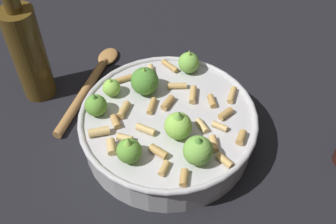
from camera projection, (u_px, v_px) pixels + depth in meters
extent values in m
plane|color=black|center=(168.00, 139.00, 0.68)|extent=(2.40, 2.40, 0.00)
cylinder|color=#B7B7BC|center=(168.00, 128.00, 0.66)|extent=(0.27, 0.27, 0.06)
torus|color=#B7B7BC|center=(168.00, 116.00, 0.63)|extent=(0.28, 0.28, 0.01)
sphere|color=#609E38|center=(130.00, 151.00, 0.57)|extent=(0.04, 0.04, 0.04)
cone|color=#8CC64C|center=(129.00, 143.00, 0.55)|extent=(0.02, 0.02, 0.02)
sphere|color=#8CC64C|center=(178.00, 126.00, 0.60)|extent=(0.04, 0.04, 0.04)
cone|color=#75B247|center=(178.00, 116.00, 0.58)|extent=(0.02, 0.02, 0.02)
sphere|color=#609E38|center=(96.00, 105.00, 0.63)|extent=(0.03, 0.03, 0.03)
cone|color=#4C8933|center=(94.00, 97.00, 0.61)|extent=(0.01, 0.01, 0.01)
sphere|color=#75B247|center=(189.00, 63.00, 0.69)|extent=(0.04, 0.04, 0.04)
cone|color=#8CC64C|center=(189.00, 54.00, 0.68)|extent=(0.01, 0.01, 0.02)
sphere|color=#8CC64C|center=(111.00, 88.00, 0.66)|extent=(0.03, 0.03, 0.03)
cone|color=#8CC64C|center=(111.00, 81.00, 0.65)|extent=(0.01, 0.01, 0.01)
sphere|color=#75B247|center=(198.00, 150.00, 0.56)|extent=(0.04, 0.04, 0.04)
cone|color=#4C8933|center=(199.00, 141.00, 0.55)|extent=(0.02, 0.02, 0.02)
sphere|color=#4C8933|center=(145.00, 81.00, 0.65)|extent=(0.05, 0.05, 0.05)
cone|color=#75B247|center=(144.00, 71.00, 0.64)|extent=(0.02, 0.02, 0.02)
cylinder|color=tan|center=(193.00, 95.00, 0.66)|extent=(0.03, 0.03, 0.01)
cylinder|color=tan|center=(164.00, 168.00, 0.56)|extent=(0.01, 0.02, 0.01)
cylinder|color=tan|center=(214.00, 144.00, 0.59)|extent=(0.02, 0.03, 0.01)
cylinder|color=tan|center=(202.00, 126.00, 0.62)|extent=(0.03, 0.02, 0.01)
cylinder|color=tan|center=(241.00, 137.00, 0.60)|extent=(0.02, 0.02, 0.01)
cylinder|color=tan|center=(225.00, 160.00, 0.57)|extent=(0.03, 0.02, 0.01)
cylinder|color=tan|center=(168.00, 103.00, 0.65)|extent=(0.01, 0.03, 0.01)
cylinder|color=tan|center=(146.00, 129.00, 0.61)|extent=(0.03, 0.02, 0.01)
cylinder|color=tan|center=(212.00, 101.00, 0.65)|extent=(0.02, 0.02, 0.01)
cylinder|color=tan|center=(124.00, 79.00, 0.68)|extent=(0.02, 0.03, 0.01)
cylinder|color=tan|center=(220.00, 126.00, 0.62)|extent=(0.02, 0.01, 0.01)
cylinder|color=tan|center=(116.00, 122.00, 0.62)|extent=(0.03, 0.02, 0.01)
cylinder|color=tan|center=(226.00, 114.00, 0.63)|extent=(0.02, 0.03, 0.01)
cylinder|color=tan|center=(150.00, 108.00, 0.64)|extent=(0.02, 0.03, 0.01)
cylinder|color=tan|center=(124.00, 110.00, 0.64)|extent=(0.02, 0.03, 0.01)
cylinder|color=tan|center=(151.00, 70.00, 0.70)|extent=(0.02, 0.02, 0.01)
cylinder|color=tan|center=(99.00, 132.00, 0.61)|extent=(0.03, 0.03, 0.01)
cylinder|color=tan|center=(125.00, 138.00, 0.60)|extent=(0.03, 0.02, 0.01)
cylinder|color=tan|center=(158.00, 152.00, 0.58)|extent=(0.03, 0.01, 0.01)
cylinder|color=tan|center=(177.00, 86.00, 0.67)|extent=(0.03, 0.03, 0.01)
cylinder|color=tan|center=(184.00, 178.00, 0.55)|extent=(0.02, 0.03, 0.01)
cylinder|color=tan|center=(170.00, 66.00, 0.71)|extent=(0.03, 0.02, 0.01)
cylinder|color=tan|center=(232.00, 95.00, 0.66)|extent=(0.02, 0.03, 0.01)
cylinder|color=tan|center=(111.00, 147.00, 0.59)|extent=(0.03, 0.03, 0.01)
cylinder|color=#4C3814|center=(29.00, 55.00, 0.69)|extent=(0.06, 0.06, 0.18)
cylinder|color=#4C3814|center=(11.00, 1.00, 0.61)|extent=(0.03, 0.03, 0.04)
cylinder|color=#9E703D|center=(83.00, 95.00, 0.73)|extent=(0.07, 0.19, 0.02)
ellipsoid|color=#9E703D|center=(108.00, 56.00, 0.81)|extent=(0.05, 0.06, 0.01)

